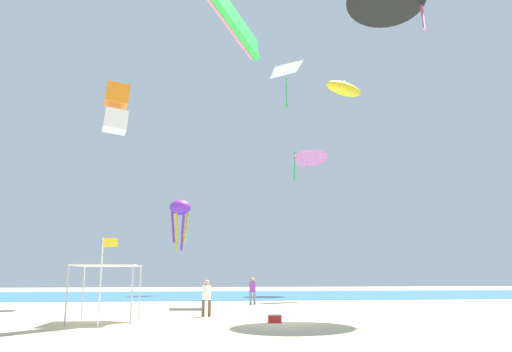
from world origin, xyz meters
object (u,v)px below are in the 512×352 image
at_px(kite_inflatable_yellow, 344,89).
at_px(kite_octopus_purple, 180,210).
at_px(person_leftmost, 253,289).
at_px(kite_box_orange, 116,108).
at_px(canopy_tent, 107,268).
at_px(kite_parafoil_green, 230,15).
at_px(cooler_box, 275,319).
at_px(kite_delta_pink, 309,155).
at_px(banner_flag, 103,273).
at_px(kite_diamond_white, 286,71).
at_px(person_near_tent, 207,295).

distance_m(kite_inflatable_yellow, kite_octopus_purple, 19.97).
bearing_deg(person_leftmost, kite_box_orange, 152.76).
relative_size(canopy_tent, kite_octopus_purple, 0.58).
relative_size(kite_octopus_purple, kite_parafoil_green, 0.88).
bearing_deg(kite_inflatable_yellow, kite_octopus_purple, 127.77).
bearing_deg(kite_box_orange, cooler_box, 23.03).
height_order(kite_box_orange, kite_delta_pink, kite_box_orange).
bearing_deg(kite_box_orange, kite_octopus_purple, 151.33).
bearing_deg(kite_octopus_purple, kite_delta_pink, 56.98).
bearing_deg(banner_flag, kite_inflatable_yellow, 52.31).
height_order(person_leftmost, kite_parafoil_green, kite_parafoil_green).
relative_size(kite_box_orange, kite_parafoil_green, 0.61).
xyz_separation_m(kite_inflatable_yellow, kite_parafoil_green, (-11.82, -16.13, -2.29)).
distance_m(canopy_tent, kite_inflatable_yellow, 31.36).
distance_m(kite_diamond_white, kite_octopus_purple, 18.11).
relative_size(person_near_tent, kite_box_orange, 0.50).
bearing_deg(kite_parafoil_green, kite_octopus_purple, 46.23).
xyz_separation_m(canopy_tent, kite_box_orange, (-2.12, 11.62, 11.36)).
relative_size(person_near_tent, cooler_box, 3.07).
xyz_separation_m(kite_inflatable_yellow, kite_delta_pink, (-1.99, 6.49, -5.00)).
distance_m(canopy_tent, kite_diamond_white, 23.82).
bearing_deg(person_leftmost, kite_delta_pink, 39.33).
relative_size(person_leftmost, kite_diamond_white, 0.49).
xyz_separation_m(cooler_box, kite_box_orange, (-9.39, 12.84, 13.48)).
bearing_deg(person_leftmost, kite_inflatable_yellow, 18.28).
bearing_deg(kite_diamond_white, kite_parafoil_green, 151.03).
distance_m(kite_octopus_purple, kite_delta_pink, 14.59).
relative_size(kite_diamond_white, kite_octopus_purple, 0.73).
height_order(kite_octopus_purple, kite_parafoil_green, kite_parafoil_green).
bearing_deg(cooler_box, person_leftmost, 88.16).
height_order(person_leftmost, kite_delta_pink, kite_delta_pink).
bearing_deg(person_near_tent, kite_inflatable_yellow, -113.43).
bearing_deg(kite_diamond_white, person_leftmost, 132.50).
xyz_separation_m(kite_parafoil_green, kite_delta_pink, (9.82, 22.62, -2.71)).
xyz_separation_m(person_near_tent, kite_delta_pink, (10.91, 24.20, 13.25)).
height_order(kite_inflatable_yellow, kite_delta_pink, kite_inflatable_yellow).
xyz_separation_m(kite_diamond_white, kite_delta_pink, (4.61, 12.24, -3.93)).
height_order(person_near_tent, kite_inflatable_yellow, kite_inflatable_yellow).
height_order(cooler_box, kite_inflatable_yellow, kite_inflatable_yellow).
height_order(banner_flag, kite_box_orange, kite_box_orange).
bearing_deg(person_near_tent, canopy_tent, 38.58).
relative_size(banner_flag, kite_parafoil_green, 0.61).
bearing_deg(kite_inflatable_yellow, person_leftmost, -166.43).
distance_m(kite_octopus_purple, kite_parafoil_green, 24.63).
bearing_deg(kite_delta_pink, kite_octopus_purple, 175.60).
relative_size(person_near_tent, kite_delta_pink, 0.43).
bearing_deg(kite_parafoil_green, kite_diamond_white, 10.84).
relative_size(canopy_tent, kite_parafoil_green, 0.51).
distance_m(kite_diamond_white, kite_parafoil_green, 11.67).
bearing_deg(kite_box_orange, canopy_tent, -2.80).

